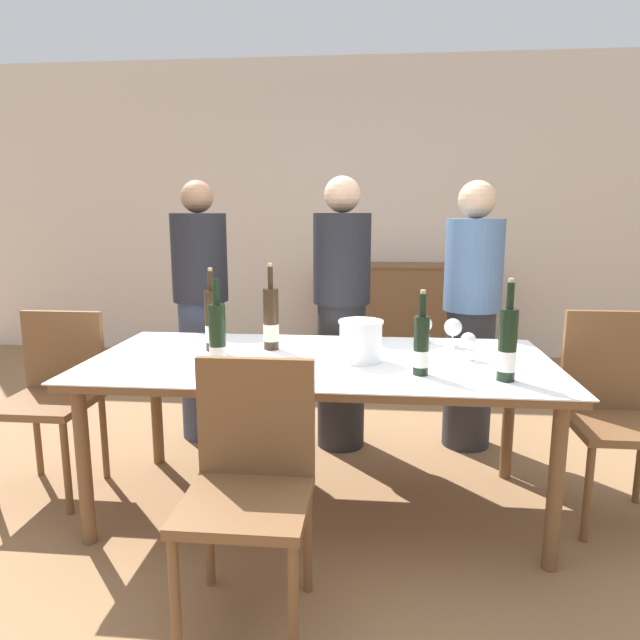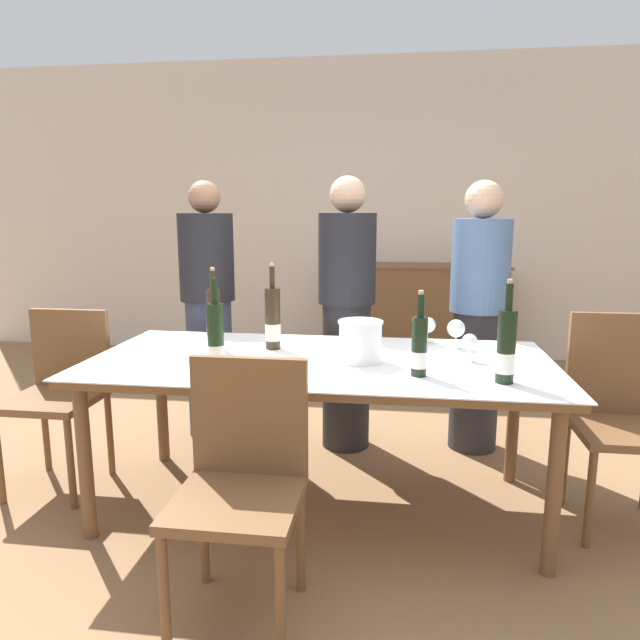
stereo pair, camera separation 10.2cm
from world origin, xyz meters
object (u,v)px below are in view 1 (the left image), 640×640
(sideboard_cabinet, at_px, (406,313))
(dining_table, at_px, (320,371))
(person_guest_right, at_px, (471,317))
(wine_bottle_0, at_px, (421,346))
(wine_glass_0, at_px, (424,325))
(wine_bottle_3, at_px, (218,342))
(chair_near_front, at_px, (250,472))
(wine_bottle_1, at_px, (212,321))
(person_host, at_px, (202,313))
(chair_right_end, at_px, (614,402))
(person_guest_left, at_px, (341,316))
(ice_bucket, at_px, (361,340))
(wine_bottle_4, at_px, (507,346))
(wine_glass_2, at_px, (468,341))
(wine_bottle_2, at_px, (271,321))
(wine_glass_1, at_px, (453,328))
(chair_left_end, at_px, (55,387))

(sideboard_cabinet, distance_m, dining_table, 2.86)
(dining_table, xyz_separation_m, person_guest_right, (0.81, 0.83, 0.11))
(person_guest_right, bearing_deg, sideboard_cabinet, 97.73)
(sideboard_cabinet, relative_size, wine_bottle_0, 4.51)
(dining_table, relative_size, person_guest_right, 1.34)
(wine_bottle_0, height_order, wine_glass_0, wine_bottle_0)
(wine_bottle_3, distance_m, chair_near_front, 0.59)
(wine_bottle_1, relative_size, person_host, 0.25)
(chair_right_end, bearing_deg, sideboard_cabinet, 106.48)
(dining_table, xyz_separation_m, person_guest_left, (0.05, 0.75, 0.12))
(dining_table, xyz_separation_m, chair_near_front, (-0.17, -0.72, -0.16))
(ice_bucket, bearing_deg, person_host, 139.61)
(wine_bottle_4, xyz_separation_m, wine_glass_2, (-0.10, 0.32, -0.05))
(ice_bucket, relative_size, wine_bottle_2, 0.48)
(ice_bucket, xyz_separation_m, wine_bottle_1, (-0.72, 0.13, 0.04))
(ice_bucket, relative_size, person_host, 0.13)
(sideboard_cabinet, relative_size, person_guest_right, 1.01)
(wine_bottle_2, relative_size, wine_bottle_3, 1.06)
(wine_bottle_2, bearing_deg, dining_table, -32.64)
(person_guest_left, bearing_deg, chair_near_front, -98.58)
(sideboard_cabinet, xyz_separation_m, chair_right_end, (0.80, -2.71, 0.08))
(dining_table, relative_size, ice_bucket, 10.42)
(wine_bottle_1, distance_m, person_guest_right, 1.52)
(person_host, bearing_deg, wine_glass_0, -19.02)
(dining_table, bearing_deg, wine_glass_1, 25.35)
(dining_table, xyz_separation_m, wine_bottle_3, (-0.39, -0.31, 0.20))
(dining_table, bearing_deg, person_guest_right, 45.70)
(wine_glass_2, xyz_separation_m, person_guest_right, (0.14, 0.78, -0.03))
(wine_bottle_3, distance_m, person_host, 1.20)
(wine_bottle_2, xyz_separation_m, person_guest_left, (0.31, 0.59, -0.08))
(wine_bottle_4, relative_size, chair_right_end, 0.43)
(wine_glass_2, bearing_deg, wine_glass_0, 118.15)
(chair_left_end, relative_size, chair_right_end, 0.95)
(wine_bottle_4, bearing_deg, chair_near_front, -154.05)
(wine_bottle_0, bearing_deg, chair_near_front, -140.12)
(ice_bucket, relative_size, wine_glass_1, 1.41)
(wine_glass_1, bearing_deg, person_guest_left, 142.08)
(wine_bottle_3, distance_m, chair_right_end, 1.81)
(wine_glass_2, relative_size, person_guest_left, 0.08)
(dining_table, height_order, wine_bottle_1, wine_bottle_1)
(dining_table, distance_m, chair_left_end, 1.35)
(wine_glass_0, bearing_deg, chair_near_front, -121.42)
(wine_bottle_4, xyz_separation_m, person_guest_right, (0.04, 1.10, -0.09))
(dining_table, distance_m, person_guest_right, 1.16)
(wine_bottle_3, distance_m, person_guest_left, 1.15)
(wine_glass_1, bearing_deg, wine_bottle_4, -76.64)
(person_guest_right, bearing_deg, chair_left_end, -160.85)
(wine_bottle_4, relative_size, person_guest_right, 0.26)
(wine_bottle_4, bearing_deg, sideboard_cabinet, 94.25)
(ice_bucket, distance_m, wine_bottle_1, 0.73)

